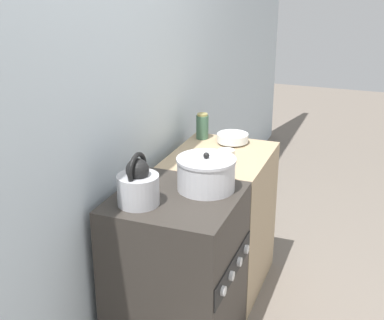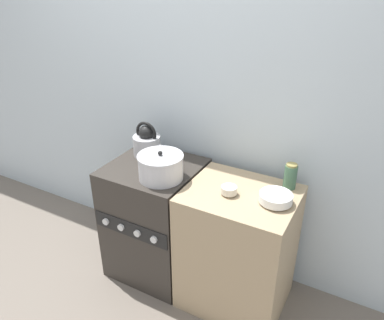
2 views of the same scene
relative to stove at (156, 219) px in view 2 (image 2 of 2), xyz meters
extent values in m
plane|color=#70665B|center=(0.00, -0.28, -0.41)|extent=(12.00, 12.00, 0.00)
cube|color=silver|center=(0.00, 0.35, 0.84)|extent=(7.00, 0.06, 2.50)
cube|color=#332D28|center=(0.00, 0.00, 0.00)|extent=(0.57, 0.56, 0.82)
cube|color=black|center=(0.00, -0.28, 0.10)|extent=(0.54, 0.01, 0.11)
cylinder|color=silver|center=(-0.18, -0.29, 0.10)|extent=(0.04, 0.02, 0.04)
cylinder|color=silver|center=(-0.06, -0.29, 0.10)|extent=(0.04, 0.02, 0.04)
cylinder|color=silver|center=(0.06, -0.29, 0.10)|extent=(0.04, 0.02, 0.04)
cylinder|color=silver|center=(0.18, -0.29, 0.10)|extent=(0.04, 0.02, 0.04)
cube|color=tan|center=(0.61, -0.01, 0.00)|extent=(0.63, 0.53, 0.82)
cylinder|color=#B2B2B7|center=(-0.13, 0.12, 0.48)|extent=(0.18, 0.18, 0.13)
sphere|color=black|center=(-0.13, 0.12, 0.57)|extent=(0.10, 0.10, 0.10)
torus|color=black|center=(-0.13, 0.12, 0.57)|extent=(0.16, 0.02, 0.16)
cone|color=#B2B2B7|center=(-0.04, 0.12, 0.50)|extent=(0.09, 0.04, 0.07)
cylinder|color=silver|center=(0.13, -0.10, 0.48)|extent=(0.27, 0.27, 0.14)
cylinder|color=silver|center=(0.13, -0.10, 0.56)|extent=(0.28, 0.28, 0.01)
sphere|color=black|center=(0.13, -0.10, 0.58)|extent=(0.03, 0.03, 0.03)
cylinder|color=white|center=(0.81, -0.02, 0.41)|extent=(0.08, 0.08, 0.01)
cylinder|color=white|center=(0.81, -0.02, 0.44)|extent=(0.18, 0.18, 0.05)
cylinder|color=beige|center=(0.56, -0.06, 0.41)|extent=(0.04, 0.04, 0.01)
cylinder|color=beige|center=(0.56, -0.06, 0.44)|extent=(0.09, 0.09, 0.04)
cylinder|color=#3F664C|center=(0.83, 0.17, 0.48)|extent=(0.07, 0.07, 0.14)
cylinder|color=#998C4C|center=(0.83, 0.17, 0.55)|extent=(0.06, 0.06, 0.01)
camera|label=1|loc=(-2.02, -0.85, 1.43)|focal=50.00mm
camera|label=2|loc=(1.23, -1.73, 1.55)|focal=35.00mm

